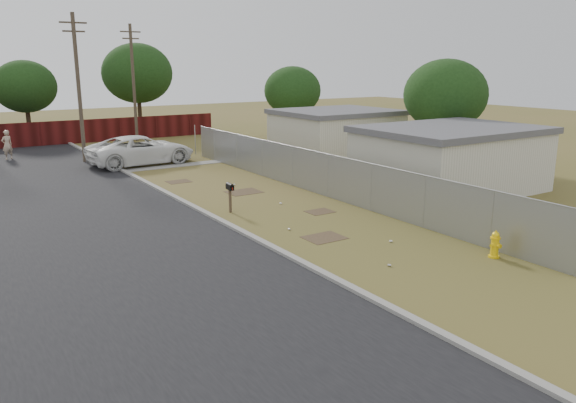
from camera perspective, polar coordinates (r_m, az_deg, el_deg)
ground at (r=24.47m, az=-1.77°, el=-0.43°), size 120.00×120.00×0.00m
street at (r=29.51m, az=-21.49°, el=1.11°), size 15.10×60.00×0.12m
chainlink_fence at (r=26.81m, az=2.79°, el=2.57°), size 0.10×27.06×2.02m
privacy_fence at (r=46.02m, az=-25.07°, el=6.15°), size 30.00×0.12×1.80m
utility_poles at (r=41.88m, az=-21.51°, el=11.08°), size 12.60×8.24×9.00m
houses at (r=32.43m, az=10.14°, el=5.71°), size 9.30×17.24×3.10m
horizon_trees at (r=45.80m, az=-16.66°, el=11.53°), size 33.32×31.94×7.78m
fire_hydrant at (r=19.09m, az=20.29°, el=-4.16°), size 0.40×0.40×0.89m
mailbox at (r=23.29m, az=-5.92°, el=1.25°), size 0.22×0.54×1.24m
pickup_truck at (r=35.53m, az=-14.67°, el=5.08°), size 6.67×3.53×1.79m
pedestrian at (r=40.40m, az=-26.64°, el=5.16°), size 0.82×0.69×1.91m
scattered_litter at (r=22.16m, az=1.89°, el=-1.85°), size 2.27×13.14×0.07m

